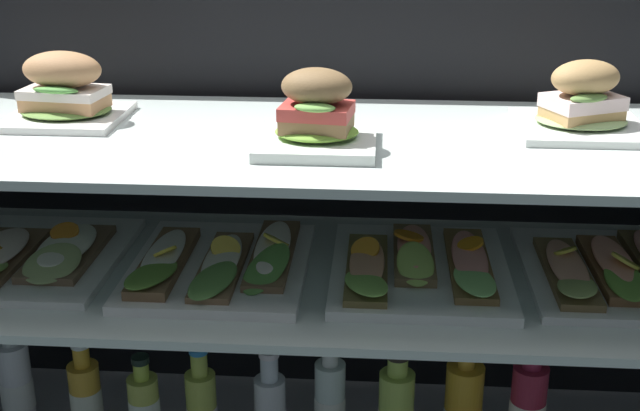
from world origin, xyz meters
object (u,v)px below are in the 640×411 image
(open_sandwich_tray_right_of_center, at_px, (615,270))
(juice_bottle_tucked_behind, at_px, (270,409))
(plated_roll_sandwich_far_left, at_px, (582,106))
(juice_bottle_back_center, at_px, (16,386))
(open_sandwich_tray_near_right_corner, at_px, (33,256))
(open_sandwich_tray_center, at_px, (219,263))
(plated_roll_sandwich_mid_left, at_px, (64,93))
(juice_bottle_front_second, at_px, (86,397))
(juice_bottle_front_right_end, at_px, (330,403))
(juice_bottle_back_right, at_px, (202,407))
(plated_roll_sandwich_near_left_corner, at_px, (318,119))
(open_sandwich_tray_far_left, at_px, (419,266))
(juice_bottle_back_left, at_px, (463,409))
(juice_bottle_front_fourth, at_px, (144,408))

(open_sandwich_tray_right_of_center, relative_size, juice_bottle_tucked_behind, 1.72)
(open_sandwich_tray_right_of_center, distance_m, juice_bottle_tucked_behind, 0.66)
(plated_roll_sandwich_far_left, xyz_separation_m, open_sandwich_tray_right_of_center, (0.07, -0.05, -0.26))
(juice_bottle_back_center, bearing_deg, open_sandwich_tray_near_right_corner, -33.55)
(open_sandwich_tray_near_right_corner, relative_size, open_sandwich_tray_center, 1.00)
(plated_roll_sandwich_mid_left, height_order, juice_bottle_tucked_behind, plated_roll_sandwich_mid_left)
(open_sandwich_tray_near_right_corner, distance_m, juice_bottle_tucked_behind, 0.51)
(juice_bottle_back_center, bearing_deg, juice_bottle_front_second, -1.98)
(open_sandwich_tray_center, xyz_separation_m, juice_bottle_front_right_end, (0.18, 0.08, -0.31))
(open_sandwich_tray_near_right_corner, xyz_separation_m, juice_bottle_front_second, (0.04, 0.06, -0.32))
(open_sandwich_tray_near_right_corner, height_order, juice_bottle_back_right, open_sandwich_tray_near_right_corner)
(open_sandwich_tray_center, relative_size, juice_bottle_back_right, 1.73)
(juice_bottle_back_center, xyz_separation_m, juice_bottle_front_second, (0.13, -0.00, -0.02))
(plated_roll_sandwich_near_left_corner, height_order, open_sandwich_tray_far_left, plated_roll_sandwich_near_left_corner)
(juice_bottle_back_right, bearing_deg, open_sandwich_tray_right_of_center, -3.32)
(plated_roll_sandwich_far_left, height_order, juice_bottle_front_second, plated_roll_sandwich_far_left)
(open_sandwich_tray_near_right_corner, distance_m, juice_bottle_back_left, 0.81)
(plated_roll_sandwich_mid_left, relative_size, open_sandwich_tray_far_left, 0.53)
(juice_bottle_back_center, distance_m, juice_bottle_back_right, 0.36)
(plated_roll_sandwich_near_left_corner, relative_size, juice_bottle_back_center, 0.72)
(juice_bottle_front_fourth, bearing_deg, open_sandwich_tray_near_right_corner, -167.18)
(juice_bottle_front_second, relative_size, juice_bottle_back_right, 1.02)
(juice_bottle_front_right_end, bearing_deg, open_sandwich_tray_center, -157.26)
(open_sandwich_tray_right_of_center, xyz_separation_m, juice_bottle_tucked_behind, (-0.58, 0.04, -0.32))
(juice_bottle_front_second, bearing_deg, juice_bottle_back_center, 178.02)
(open_sandwich_tray_right_of_center, height_order, juice_bottle_back_center, open_sandwich_tray_right_of_center)
(plated_roll_sandwich_far_left, relative_size, open_sandwich_tray_center, 0.58)
(open_sandwich_tray_center, bearing_deg, juice_bottle_front_fourth, 164.01)
(juice_bottle_back_center, relative_size, juice_bottle_front_right_end, 1.10)
(juice_bottle_back_right, bearing_deg, juice_bottle_front_fourth, -170.59)
(open_sandwich_tray_right_of_center, bearing_deg, juice_bottle_front_second, 177.20)
(open_sandwich_tray_near_right_corner, xyz_separation_m, open_sandwich_tray_center, (0.32, -0.01, 0.00))
(plated_roll_sandwich_far_left, distance_m, juice_bottle_back_left, 0.59)
(plated_roll_sandwich_mid_left, xyz_separation_m, juice_bottle_tucked_behind, (0.33, -0.02, -0.59))
(open_sandwich_tray_center, height_order, juice_bottle_front_right_end, open_sandwich_tray_center)
(plated_roll_sandwich_near_left_corner, distance_m, open_sandwich_tray_right_of_center, 0.55)
(open_sandwich_tray_right_of_center, height_order, juice_bottle_back_right, open_sandwich_tray_right_of_center)
(open_sandwich_tray_far_left, height_order, juice_bottle_back_right, open_sandwich_tray_far_left)
(open_sandwich_tray_right_of_center, bearing_deg, open_sandwich_tray_center, -177.97)
(plated_roll_sandwich_mid_left, height_order, open_sandwich_tray_center, plated_roll_sandwich_mid_left)
(open_sandwich_tray_near_right_corner, height_order, juice_bottle_front_second, open_sandwich_tray_near_right_corner)
(open_sandwich_tray_near_right_corner, height_order, juice_bottle_front_right_end, open_sandwich_tray_near_right_corner)
(juice_bottle_front_second, bearing_deg, plated_roll_sandwich_near_left_corner, -14.15)
(plated_roll_sandwich_near_left_corner, bearing_deg, juice_bottle_front_right_end, 84.25)
(open_sandwich_tray_right_of_center, distance_m, juice_bottle_front_fourth, 0.87)
(juice_bottle_tucked_behind, height_order, juice_bottle_back_left, juice_bottle_back_left)
(open_sandwich_tray_center, relative_size, open_sandwich_tray_right_of_center, 1.00)
(juice_bottle_front_second, height_order, juice_bottle_back_right, juice_bottle_front_second)
(juice_bottle_tucked_behind, bearing_deg, juice_bottle_back_left, 2.16)
(open_sandwich_tray_right_of_center, xyz_separation_m, juice_bottle_back_right, (-0.71, 0.04, -0.33))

